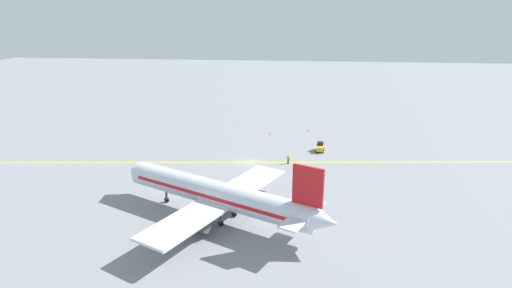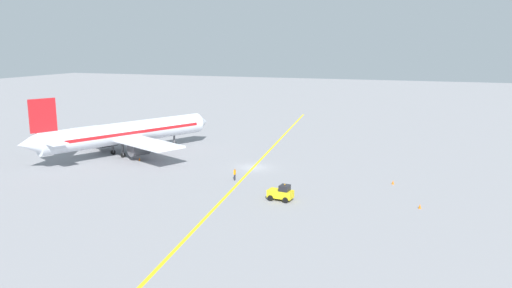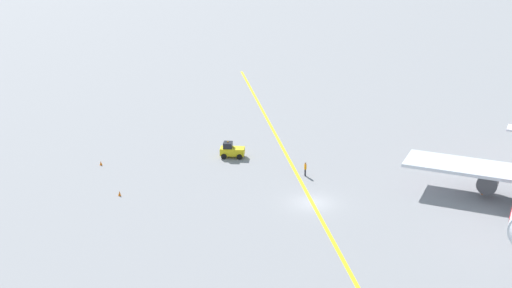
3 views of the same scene
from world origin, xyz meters
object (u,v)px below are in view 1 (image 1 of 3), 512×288
object	(u,v)px
airplane_at_gate	(218,195)
ground_crew_worker	(288,159)
traffic_cone_mid_apron	(308,130)
traffic_cone_by_wingtip	(245,204)
traffic_cone_near_nose	(270,133)
baggage_tug_white	(320,147)

from	to	relation	value
airplane_at_gate	ground_crew_worker	bearing A→B (deg)	-20.42
traffic_cone_mid_apron	traffic_cone_by_wingtip	bearing A→B (deg)	167.56
ground_crew_worker	traffic_cone_mid_apron	world-z (taller)	ground_crew_worker
traffic_cone_near_nose	airplane_at_gate	bearing A→B (deg)	175.69
ground_crew_worker	traffic_cone_mid_apron	size ratio (longest dim) A/B	3.05
traffic_cone_near_nose	traffic_cone_by_wingtip	bearing A→B (deg)	179.64
ground_crew_worker	traffic_cone_by_wingtip	size ratio (longest dim) A/B	3.05
airplane_at_gate	baggage_tug_white	distance (m)	35.83
baggage_tug_white	ground_crew_worker	world-z (taller)	baggage_tug_white
baggage_tug_white	traffic_cone_near_nose	bearing A→B (deg)	44.55
baggage_tug_white	ground_crew_worker	bearing A→B (deg)	143.60
traffic_cone_mid_apron	traffic_cone_by_wingtip	xyz separation A→B (m)	(-43.54, 9.60, 0.00)
traffic_cone_mid_apron	traffic_cone_by_wingtip	distance (m)	44.58
traffic_cone_near_nose	ground_crew_worker	bearing A→B (deg)	-165.26
baggage_tug_white	traffic_cone_by_wingtip	xyz separation A→B (m)	(-27.70, 12.11, -0.63)
baggage_tug_white	traffic_cone_mid_apron	size ratio (longest dim) A/B	5.71
baggage_tug_white	traffic_cone_mid_apron	world-z (taller)	baggage_tug_white
ground_crew_worker	airplane_at_gate	bearing A→B (deg)	159.58
traffic_cone_near_nose	baggage_tug_white	bearing A→B (deg)	-135.45
traffic_cone_mid_apron	traffic_cone_by_wingtip	size ratio (longest dim) A/B	1.00
traffic_cone_by_wingtip	traffic_cone_near_nose	bearing A→B (deg)	-0.36
baggage_tug_white	ground_crew_worker	distance (m)	10.79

